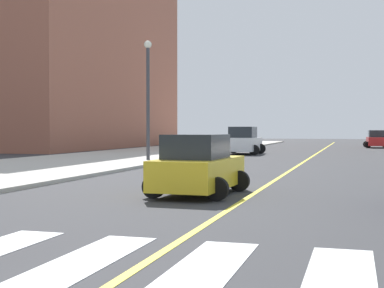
{
  "coord_description": "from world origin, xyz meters",
  "views": [
    {
      "loc": [
        2.87,
        -3.18,
        1.92
      ],
      "look_at": [
        -7.01,
        30.74,
        0.98
      ],
      "focal_mm": 52.48,
      "sensor_mm": 36.0,
      "label": 1
    }
  ],
  "objects": [
    {
      "name": "sidewalk_kerb_west",
      "position": [
        -12.2,
        20.0,
        0.07
      ],
      "size": [
        10.0,
        120.0,
        0.15
      ],
      "primitive_type": "cube",
      "color": "#B2ADA3",
      "rests_on": "ground"
    },
    {
      "name": "crosswalk_paint",
      "position": [
        0.0,
        4.0,
        0.01
      ],
      "size": [
        13.5,
        4.0,
        0.01
      ],
      "color": "silver",
      "rests_on": "ground"
    },
    {
      "name": "lane_divider_paint",
      "position": [
        0.0,
        40.0,
        0.01
      ],
      "size": [
        0.16,
        80.0,
        0.01
      ],
      "primitive_type": "cube",
      "color": "yellow",
      "rests_on": "ground"
    },
    {
      "name": "low_rise_brick_west",
      "position": [
        -27.51,
        50.79,
        10.25
      ],
      "size": [
        16.0,
        32.0,
        20.51
      ],
      "primitive_type": "cube",
      "color": "#935440",
      "rests_on": "ground"
    },
    {
      "name": "car_red_nearest",
      "position": [
        4.99,
        57.51,
        0.84
      ],
      "size": [
        2.64,
        4.12,
        1.81
      ],
      "rotation": [
        0.0,
        0.0,
        3.19
      ],
      "color": "red",
      "rests_on": "ground"
    },
    {
      "name": "car_white_second",
      "position": [
        -5.33,
        39.05,
        0.98
      ],
      "size": [
        2.94,
        4.7,
        2.1
      ],
      "rotation": [
        0.0,
        0.0,
        -0.0
      ],
      "color": "silver",
      "rests_on": "ground"
    },
    {
      "name": "car_yellow_third",
      "position": [
        -1.52,
        12.51,
        0.83
      ],
      "size": [
        2.58,
        4.03,
        1.77
      ],
      "rotation": [
        0.0,
        0.0,
        -0.05
      ],
      "color": "gold",
      "rests_on": "ground"
    },
    {
      "name": "street_lamp",
      "position": [
        -8.63,
        27.21,
        4.24
      ],
      "size": [
        0.44,
        0.44,
        6.86
      ],
      "color": "#38383D",
      "rests_on": "sidewalk_kerb_west"
    }
  ]
}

